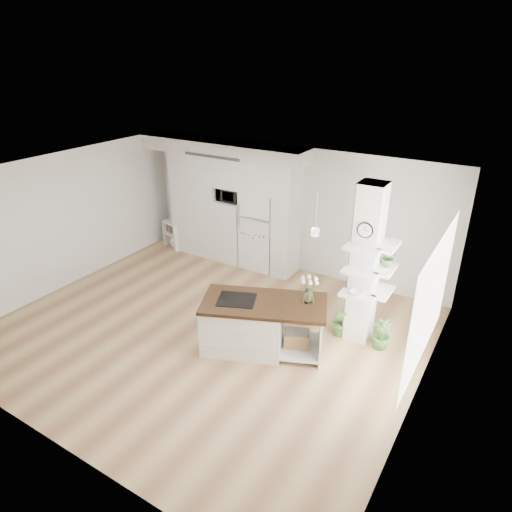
{
  "coord_description": "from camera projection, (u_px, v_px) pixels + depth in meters",
  "views": [
    {
      "loc": [
        4.22,
        -5.27,
        4.52
      ],
      "look_at": [
        0.44,
        0.9,
        1.18
      ],
      "focal_mm": 32.0,
      "sensor_mm": 36.0,
      "label": 1
    }
  ],
  "objects": [
    {
      "name": "floor",
      "position": [
        208.0,
        330.0,
        7.98
      ],
      "size": [
        7.0,
        6.0,
        0.01
      ],
      "primitive_type": "cube",
      "color": "tan",
      "rests_on": "ground"
    },
    {
      "name": "room",
      "position": [
        203.0,
        232.0,
        7.2
      ],
      "size": [
        7.04,
        6.04,
        2.72
      ],
      "color": "white",
      "rests_on": "ground"
    },
    {
      "name": "cabinet_wall",
      "position": [
        225.0,
        196.0,
        10.11
      ],
      "size": [
        4.0,
        0.71,
        2.7
      ],
      "color": "white",
      "rests_on": "floor"
    },
    {
      "name": "refrigerator",
      "position": [
        261.0,
        230.0,
        9.94
      ],
      "size": [
        0.78,
        0.69,
        1.75
      ],
      "color": "white",
      "rests_on": "floor"
    },
    {
      "name": "column",
      "position": [
        369.0,
        268.0,
        7.16
      ],
      "size": [
        0.69,
        0.9,
        2.7
      ],
      "color": "silver",
      "rests_on": "floor"
    },
    {
      "name": "window",
      "position": [
        431.0,
        301.0,
        5.93
      ],
      "size": [
        0.0,
        2.4,
        2.4
      ],
      "primitive_type": "plane",
      "rotation": [
        1.57,
        0.0,
        -1.57
      ],
      "color": "white",
      "rests_on": "room"
    },
    {
      "name": "pendant_light",
      "position": [
        304.0,
        234.0,
        6.4
      ],
      "size": [
        0.12,
        0.12,
        0.1
      ],
      "primitive_type": "cylinder",
      "color": "white",
      "rests_on": "room"
    },
    {
      "name": "kitchen_island",
      "position": [
        250.0,
        323.0,
        7.34
      ],
      "size": [
        2.16,
        1.61,
        1.45
      ],
      "rotation": [
        0.0,
        0.0,
        0.4
      ],
      "color": "white",
      "rests_on": "floor"
    },
    {
      "name": "bookshelf",
      "position": [
        175.0,
        236.0,
        11.15
      ],
      "size": [
        0.63,
        0.47,
        0.66
      ],
      "rotation": [
        0.0,
        0.0,
        -0.31
      ],
      "color": "white",
      "rests_on": "floor"
    },
    {
      "name": "floor_plant_a",
      "position": [
        341.0,
        322.0,
        7.71
      ],
      "size": [
        0.33,
        0.29,
        0.54
      ],
      "primitive_type": "imported",
      "rotation": [
        0.0,
        0.0,
        -0.18
      ],
      "color": "#3D6E2C",
      "rests_on": "floor"
    },
    {
      "name": "floor_plant_b",
      "position": [
        381.0,
        334.0,
        7.41
      ],
      "size": [
        0.33,
        0.33,
        0.53
      ],
      "primitive_type": "imported",
      "rotation": [
        0.0,
        0.0,
        -0.1
      ],
      "color": "#3D6E2C",
      "rests_on": "floor"
    },
    {
      "name": "microwave",
      "position": [
        230.0,
        195.0,
        9.96
      ],
      "size": [
        0.54,
        0.37,
        0.3
      ],
      "primitive_type": "imported",
      "color": "#2D2D2D",
      "rests_on": "cabinet_wall"
    },
    {
      "name": "shelf_plant",
      "position": [
        389.0,
        258.0,
        7.1
      ],
      "size": [
        0.27,
        0.23,
        0.3
      ],
      "primitive_type": "imported",
      "color": "#3D6E2C",
      "rests_on": "column"
    },
    {
      "name": "decor_bowl",
      "position": [
        357.0,
        292.0,
        7.17
      ],
      "size": [
        0.22,
        0.22,
        0.05
      ],
      "primitive_type": "imported",
      "color": "white",
      "rests_on": "column"
    }
  ]
}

